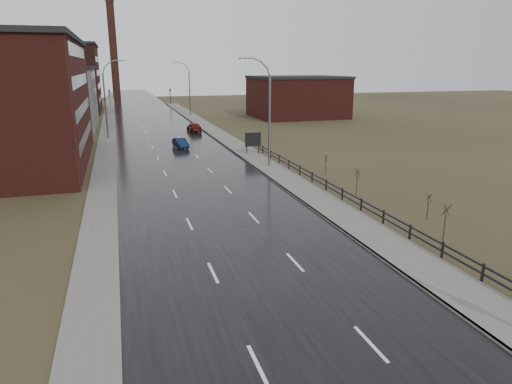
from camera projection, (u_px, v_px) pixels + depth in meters
road at (164, 138)px, 68.77m from camera, size 14.00×300.00×0.06m
sidewalk_right at (270, 168)px, 48.09m from camera, size 3.20×180.00×0.18m
curb_right at (257, 169)px, 47.67m from camera, size 0.16×180.00×0.18m
sidewalk_left at (107, 140)px, 66.47m from camera, size 2.40×260.00×0.12m
warehouse_mid at (46, 97)px, 78.96m from camera, size 16.32×20.40×10.50m
warehouse_far at (39, 78)px, 104.58m from camera, size 26.52×24.48×15.50m
building_right at (297, 97)px, 96.39m from camera, size 18.36×16.32×8.50m
smokestack at (113, 50)px, 146.00m from camera, size 2.70×2.70×30.70m
streetlight_right_mid at (267, 112)px, 47.45m from camera, size 3.36×0.28×11.35m
streetlight_left at (107, 99)px, 66.92m from camera, size 3.36×0.28×11.35m
streetlight_right_far at (188, 89)px, 97.27m from camera, size 3.36×0.28×11.35m
guardrail at (366, 206)px, 33.00m from camera, size 0.10×53.05×1.10m
shrub_c at (445, 222)px, 27.72m from camera, size 0.58×0.61×2.46m
shrub_d at (428, 206)px, 32.01m from camera, size 0.46×0.49×1.92m
shrub_e at (357, 181)px, 38.01m from camera, size 0.55×0.58×2.33m
shrub_f at (326, 164)px, 45.48m from camera, size 0.48×0.51×2.02m
billboard at (253, 140)px, 55.34m from camera, size 2.00×0.17×2.74m
traffic_light_left at (109, 89)px, 120.67m from camera, size 0.58×2.73×5.30m
traffic_light_right at (170, 88)px, 125.14m from camera, size 0.58×2.73×5.30m
car_near at (181, 143)px, 60.07m from camera, size 1.84×4.05×1.29m
car_far at (194, 127)px, 74.90m from camera, size 2.08×4.61×1.54m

